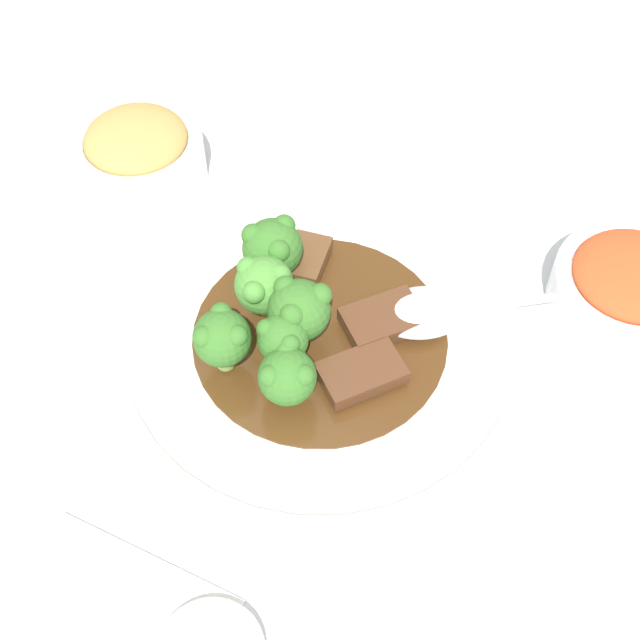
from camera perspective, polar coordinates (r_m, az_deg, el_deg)
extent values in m
plane|color=silver|center=(0.66, 0.00, -1.75)|extent=(4.00, 4.00, 0.00)
cylinder|color=white|center=(0.65, 0.00, -1.40)|extent=(0.30, 0.30, 0.01)
torus|color=white|center=(0.65, 0.00, -1.05)|extent=(0.30, 0.30, 0.01)
cylinder|color=#4C2D14|center=(0.65, 0.00, -1.01)|extent=(0.19, 0.19, 0.00)
cube|color=#56331E|center=(0.62, 2.68, -3.38)|extent=(0.06, 0.07, 0.01)
cube|color=#56331E|center=(0.64, 4.02, 0.01)|extent=(0.06, 0.07, 0.01)
cube|color=brown|center=(0.68, -0.86, 3.92)|extent=(0.04, 0.05, 0.01)
cylinder|color=#7FA84C|center=(0.61, -2.05, -4.61)|extent=(0.01, 0.01, 0.01)
sphere|color=#387028|center=(0.59, -2.11, -3.64)|extent=(0.04, 0.04, 0.04)
sphere|color=#387028|center=(0.58, -1.08, -3.55)|extent=(0.02, 0.02, 0.02)
sphere|color=#387028|center=(0.59, -2.14, -2.06)|extent=(0.02, 0.02, 0.02)
sphere|color=#387028|center=(0.58, -3.19, -3.59)|extent=(0.02, 0.02, 0.02)
cylinder|color=#8EB756|center=(0.65, -3.65, 0.84)|extent=(0.01, 0.01, 0.01)
sphere|color=#4C8E38|center=(0.63, -3.76, 2.02)|extent=(0.04, 0.04, 0.04)
sphere|color=#4C8E38|center=(0.63, -2.61, 2.89)|extent=(0.02, 0.02, 0.02)
sphere|color=#4C8E38|center=(0.63, -4.58, 3.40)|extent=(0.02, 0.02, 0.02)
sphere|color=#4C8E38|center=(0.62, -4.25, 1.78)|extent=(0.02, 0.02, 0.02)
cylinder|color=#8EB756|center=(0.68, -2.98, 3.43)|extent=(0.01, 0.01, 0.01)
sphere|color=#387028|center=(0.66, -3.06, 4.60)|extent=(0.05, 0.05, 0.05)
sphere|color=#387028|center=(0.66, -2.31, 6.04)|extent=(0.02, 0.02, 0.02)
sphere|color=#387028|center=(0.65, -4.32, 5.44)|extent=(0.02, 0.02, 0.02)
sphere|color=#387028|center=(0.64, -2.68, 4.45)|extent=(0.02, 0.02, 0.02)
cylinder|color=#7FA84C|center=(0.62, -6.10, -2.37)|extent=(0.01, 0.01, 0.02)
sphere|color=#387028|center=(0.61, -6.29, -1.16)|extent=(0.04, 0.04, 0.04)
sphere|color=#387028|center=(0.60, -6.34, 0.42)|extent=(0.02, 0.02, 0.02)
sphere|color=#387028|center=(0.59, -7.44, -1.06)|extent=(0.02, 0.02, 0.02)
sphere|color=#387028|center=(0.59, -5.36, -1.01)|extent=(0.02, 0.02, 0.02)
cylinder|color=#8EB756|center=(0.63, -1.31, -0.67)|extent=(0.01, 0.01, 0.02)
sphere|color=#387028|center=(0.62, -1.35, 0.62)|extent=(0.04, 0.04, 0.04)
sphere|color=#387028|center=(0.61, -2.23, 2.08)|extent=(0.02, 0.02, 0.02)
sphere|color=#387028|center=(0.60, -1.80, 0.32)|extent=(0.02, 0.02, 0.02)
sphere|color=#387028|center=(0.61, -0.10, 1.53)|extent=(0.02, 0.02, 0.02)
cylinder|color=#7FA84C|center=(0.62, -2.33, -2.31)|extent=(0.01, 0.01, 0.02)
sphere|color=#387028|center=(0.61, -2.39, -1.22)|extent=(0.04, 0.04, 0.04)
sphere|color=#387028|center=(0.60, -3.47, -0.56)|extent=(0.01, 0.01, 0.01)
sphere|color=#387028|center=(0.59, -2.05, -1.48)|extent=(0.01, 0.01, 0.01)
sphere|color=#387028|center=(0.60, -1.76, 0.00)|extent=(0.01, 0.01, 0.01)
ellipsoid|color=silver|center=(0.65, 6.53, 0.48)|extent=(0.08, 0.08, 0.01)
cylinder|color=silver|center=(0.68, 15.61, 1.55)|extent=(0.13, 0.10, 0.01)
cylinder|color=white|center=(0.72, 18.73, 0.98)|extent=(0.06, 0.06, 0.01)
cylinder|color=white|center=(0.71, 19.04, 1.69)|extent=(0.12, 0.12, 0.03)
torus|color=white|center=(0.69, 19.42, 2.57)|extent=(0.12, 0.12, 0.01)
ellipsoid|color=#D14C23|center=(0.69, 19.47, 2.70)|extent=(0.09, 0.09, 0.02)
cylinder|color=white|center=(0.78, -11.20, 8.95)|extent=(0.06, 0.06, 0.01)
cylinder|color=white|center=(0.77, -11.42, 9.92)|extent=(0.11, 0.11, 0.04)
torus|color=white|center=(0.76, -11.68, 11.09)|extent=(0.11, 0.11, 0.01)
ellipsoid|color=tan|center=(0.75, -11.72, 11.26)|extent=(0.08, 0.08, 0.03)
cube|color=silver|center=(0.58, -13.08, -17.97)|extent=(0.14, 0.09, 0.01)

